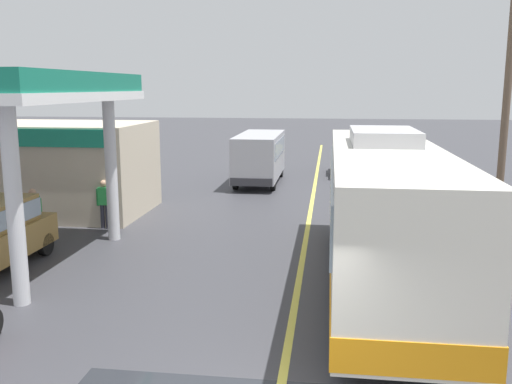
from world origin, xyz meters
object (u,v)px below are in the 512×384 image
object	(u,v)px
coach_bus_main	(384,214)
car_trailing_behind_bus	(351,156)
minibus_opposing_lane	(260,154)
pedestrian_by_shop	(34,212)
pedestrian_near_pump	(104,201)

from	to	relation	value
coach_bus_main	car_trailing_behind_bus	xyz separation A→B (m)	(-0.18, 17.41, -0.71)
minibus_opposing_lane	coach_bus_main	bearing A→B (deg)	-71.25
car_trailing_behind_bus	pedestrian_by_shop	bearing A→B (deg)	-124.32
pedestrian_by_shop	coach_bus_main	bearing A→B (deg)	-13.42
pedestrian_by_shop	car_trailing_behind_bus	xyz separation A→B (m)	(10.19, 14.93, 0.08)
car_trailing_behind_bus	coach_bus_main	bearing A→B (deg)	-89.41
coach_bus_main	pedestrian_by_shop	world-z (taller)	coach_bus_main
coach_bus_main	pedestrian_near_pump	bearing A→B (deg)	154.19
coach_bus_main	car_trailing_behind_bus	bearing A→B (deg)	90.59
minibus_opposing_lane	pedestrian_near_pump	distance (m)	10.65
minibus_opposing_lane	pedestrian_by_shop	xyz separation A→B (m)	(-5.58, -11.63, -0.54)
pedestrian_near_pump	minibus_opposing_lane	bearing A→B (deg)	67.67
coach_bus_main	pedestrian_by_shop	bearing A→B (deg)	166.58
coach_bus_main	minibus_opposing_lane	size ratio (longest dim) A/B	1.80
minibus_opposing_lane	car_trailing_behind_bus	distance (m)	5.69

